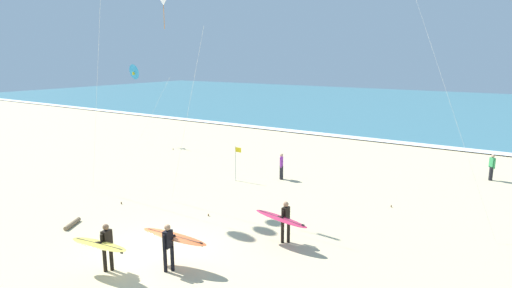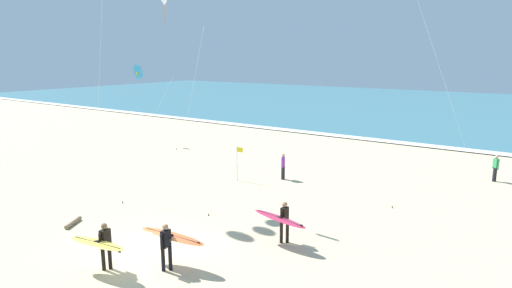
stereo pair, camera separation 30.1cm
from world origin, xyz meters
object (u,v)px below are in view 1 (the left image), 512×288
at_px(surfer_trailing, 283,219).
at_px(surfer_third, 171,240).
at_px(bystander_purple_top, 281,166).
at_px(driftwood_log, 72,224).
at_px(lifeguard_flag, 236,160).
at_px(kite_diamond_ivory_near, 165,2).
at_px(surfer_lead, 103,244).
at_px(bystander_green_top, 492,167).
at_px(kite_delta_cobalt_far, 135,72).

xyz_separation_m(surfer_trailing, surfer_third, (-2.21, -3.84, 0.01)).
xyz_separation_m(bystander_purple_top, driftwood_log, (-3.96, -11.24, -0.72)).
bearing_deg(bystander_purple_top, lifeguard_flag, -139.58).
relative_size(surfer_third, lifeguard_flag, 1.26).
height_order(kite_diamond_ivory_near, lifeguard_flag, kite_diamond_ivory_near).
relative_size(surfer_lead, bystander_green_top, 1.45).
bearing_deg(bystander_green_top, driftwood_log, -128.85).
distance_m(surfer_lead, lifeguard_flag, 11.65).
bearing_deg(driftwood_log, surfer_third, -3.06).
bearing_deg(bystander_purple_top, surfer_third, -78.33).
distance_m(bystander_purple_top, driftwood_log, 11.94).
bearing_deg(driftwood_log, kite_delta_cobalt_far, 130.02).
bearing_deg(lifeguard_flag, kite_diamond_ivory_near, -95.39).
bearing_deg(surfer_third, surfer_lead, -138.60).
height_order(surfer_third, kite_delta_cobalt_far, kite_delta_cobalt_far).
xyz_separation_m(surfer_third, bystander_purple_top, (-2.39, 11.58, -0.24)).
relative_size(surfer_third, kite_diamond_ivory_near, 0.25).
bearing_deg(bystander_purple_top, kite_diamond_ivory_near, -110.97).
xyz_separation_m(surfer_lead, bystander_purple_top, (-0.69, 13.08, -0.24)).
distance_m(surfer_trailing, bystander_green_top, 15.59).
xyz_separation_m(surfer_third, lifeguard_flag, (-4.45, 9.82, 0.21)).
bearing_deg(surfer_trailing, kite_delta_cobalt_far, 152.64).
bearing_deg(kite_delta_cobalt_far, kite_diamond_ivory_near, -35.26).
bearing_deg(bystander_purple_top, surfer_trailing, -59.26).
distance_m(bystander_green_top, lifeguard_flag, 15.14).
bearing_deg(surfer_trailing, lifeguard_flag, 138.08).
xyz_separation_m(bystander_purple_top, lifeguard_flag, (-2.06, -1.76, 0.45)).
relative_size(surfer_trailing, bystander_green_top, 1.45).
height_order(surfer_lead, driftwood_log, surfer_lead).
xyz_separation_m(surfer_lead, driftwood_log, (-4.66, 1.84, -0.95)).
distance_m(kite_delta_cobalt_far, bystander_green_top, 27.01).
height_order(surfer_lead, kite_delta_cobalt_far, kite_delta_cobalt_far).
height_order(surfer_trailing, bystander_green_top, surfer_trailing).
xyz_separation_m(kite_delta_cobalt_far, bystander_green_top, (26.22, 3.92, -5.16)).
relative_size(surfer_lead, surfer_trailing, 1.00).
distance_m(surfer_third, bystander_green_top, 19.99).
bearing_deg(bystander_green_top, lifeguard_flag, -146.04).
bearing_deg(kite_diamond_ivory_near, surfer_lead, -63.76).
bearing_deg(surfer_trailing, driftwood_log, -157.79).
height_order(surfer_third, driftwood_log, surfer_third).
height_order(kite_diamond_ivory_near, bystander_purple_top, kite_diamond_ivory_near).
xyz_separation_m(surfer_lead, kite_delta_cobalt_far, (-16.43, 15.86, 4.92)).
relative_size(kite_delta_cobalt_far, bystander_purple_top, 4.17).
bearing_deg(lifeguard_flag, kite_delta_cobalt_far, 161.64).
bearing_deg(surfer_third, bystander_green_top, 66.11).
bearing_deg(surfer_lead, bystander_purple_top, 93.04).
xyz_separation_m(surfer_trailing, driftwood_log, (-8.56, -3.50, -0.95)).
xyz_separation_m(surfer_third, kite_diamond_ivory_near, (-4.91, 5.02, 8.62)).
distance_m(surfer_trailing, kite_delta_cobalt_far, 23.42).
height_order(bystander_purple_top, bystander_green_top, same).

